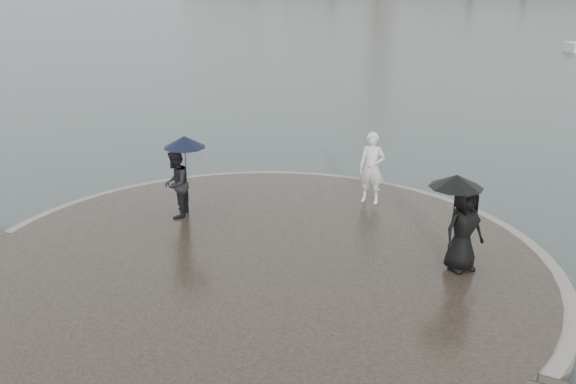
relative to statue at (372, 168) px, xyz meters
The scene contains 6 objects.
ground 8.00m from the statue, 95.93° to the right, with size 400.00×400.00×0.00m, color #2B3835.
kerb_ring 4.57m from the statue, 100.60° to the right, with size 12.50×12.50×0.32m, color gray.
quay_tip 4.57m from the statue, 100.60° to the right, with size 11.90×11.90×0.36m, color #2D261E.
statue is the anchor object (origin of this frame).
visitor_left 4.91m from the statue, 140.10° to the right, with size 1.20×1.10×2.04m.
visitor_right 4.10m from the statue, 43.55° to the right, with size 1.28×1.15×1.95m.
Camera 1 is at (6.27, -7.04, 6.18)m, focal length 40.00 mm.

